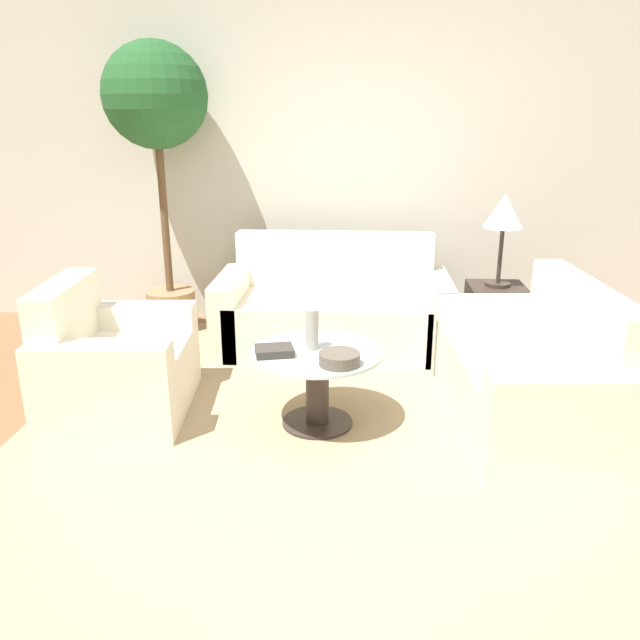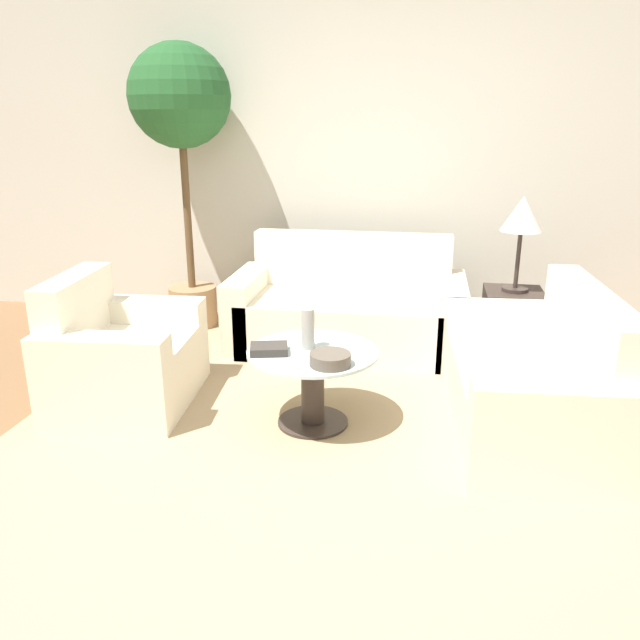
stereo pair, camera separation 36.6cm
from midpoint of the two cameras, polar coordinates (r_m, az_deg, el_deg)
The scene contains 13 objects.
ground_plane at distance 3.10m, azimuth 1.38°, elevation -14.91°, with size 14.00×14.00×0.00m, color brown.
wall_back at distance 5.24m, azimuth 5.71°, elevation 13.78°, with size 10.00×0.06×2.60m.
rug at distance 3.65m, azimuth 2.26°, elevation -9.45°, with size 3.36×3.51×0.01m.
sofa_main at distance 4.77m, azimuth 4.78°, elevation 0.77°, with size 1.73×0.83×0.83m.
armchair at distance 3.96m, azimuth -15.50°, elevation -3.60°, with size 0.83×0.98×0.80m.
loveseat at distance 3.74m, azimuth 22.11°, elevation -5.64°, with size 0.88×1.53×0.81m.
coffee_table at distance 3.52m, azimuth 2.32°, elevation -5.30°, with size 0.74×0.74×0.45m.
side_table at distance 4.69m, azimuth 19.24°, elevation -0.62°, with size 0.40×0.40×0.53m.
table_lamp at distance 4.51m, azimuth 20.27°, elevation 8.76°, with size 0.28×0.28×0.66m.
potted_plant at distance 5.10m, azimuth -10.51°, elevation 17.61°, with size 0.78×0.78×2.23m.
vase at distance 3.45m, azimuth 1.93°, elevation -0.86°, with size 0.07×0.07×0.23m.
bowl at distance 3.25m, azimuth 4.17°, elevation -3.67°, with size 0.22×0.22×0.07m.
book_stack at distance 3.41m, azimuth -1.64°, elevation -2.73°, with size 0.23×0.20×0.04m.
Camera 2 is at (0.54, -2.55, 1.69)m, focal length 35.00 mm.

